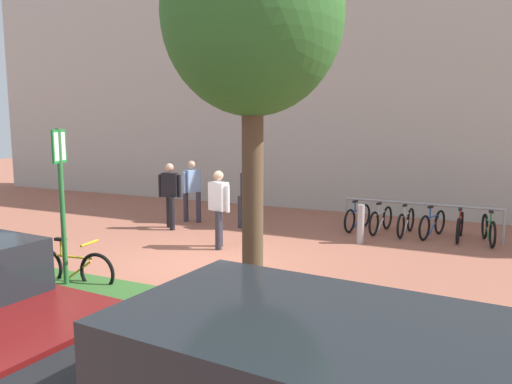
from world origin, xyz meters
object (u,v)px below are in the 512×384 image
object	(u,v)px
person_casual_tan	(219,204)
person_shirt_blue	(192,187)
parking_sign_post	(61,188)
bike_at_sign	(71,268)
bollard_steel	(361,224)
person_suited_dark	(248,191)
tree_sidewalk	(252,18)
bike_rack_cluster	(419,222)
person_suited_navy	(170,192)

from	to	relation	value
person_casual_tan	person_shirt_blue	size ratio (longest dim) A/B	1.00
parking_sign_post	bike_at_sign	world-z (taller)	parking_sign_post
bollard_steel	person_suited_dark	world-z (taller)	person_suited_dark
person_casual_tan	person_shirt_blue	world-z (taller)	same
tree_sidewalk	bike_rack_cluster	size ratio (longest dim) A/B	1.42
person_suited_dark	person_suited_navy	bearing A→B (deg)	-151.63
bike_rack_cluster	bollard_steel	distance (m)	1.76
parking_sign_post	person_suited_navy	size ratio (longest dim) A/B	1.55
parking_sign_post	bike_rack_cluster	distance (m)	8.29
tree_sidewalk	person_suited_dark	distance (m)	7.09
person_shirt_blue	person_suited_navy	xyz separation A→B (m)	(-0.02, -1.00, 0.00)
bike_at_sign	person_casual_tan	size ratio (longest dim) A/B	0.97
bike_at_sign	bollard_steel	world-z (taller)	bollard_steel
person_suited_navy	tree_sidewalk	bearing A→B (deg)	-45.10
parking_sign_post	bike_rack_cluster	bearing A→B (deg)	55.92
person_suited_dark	person_suited_navy	world-z (taller)	same
bike_rack_cluster	person_casual_tan	size ratio (longest dim) A/B	2.18
bike_rack_cluster	person_suited_dark	distance (m)	4.37
tree_sidewalk	person_suited_navy	distance (m)	7.34
bike_rack_cluster	person_suited_navy	xyz separation A→B (m)	(-5.99, -1.93, 0.64)
parking_sign_post	person_shirt_blue	world-z (taller)	parking_sign_post
bike_at_sign	person_suited_navy	bearing A→B (deg)	105.85
tree_sidewalk	person_casual_tan	bearing A→B (deg)	125.93
bollard_steel	person_shirt_blue	bearing A→B (deg)	174.88
bike_rack_cluster	person_suited_navy	distance (m)	6.33
bike_at_sign	bike_rack_cluster	xyz separation A→B (m)	(4.67, 6.57, -0.00)
person_suited_navy	person_shirt_blue	bearing A→B (deg)	88.81
person_casual_tan	person_suited_navy	bearing A→B (deg)	150.79
bike_rack_cluster	person_shirt_blue	xyz separation A→B (m)	(-5.97, -0.93, 0.64)
person_casual_tan	person_suited_dark	xyz separation A→B (m)	(-0.38, 2.17, 0.00)
bike_rack_cluster	person_shirt_blue	bearing A→B (deg)	-171.12
person_suited_dark	bollard_steel	bearing A→B (deg)	-7.28
person_casual_tan	person_suited_dark	size ratio (longest dim) A/B	1.00
tree_sidewalk	parking_sign_post	world-z (taller)	tree_sidewalk
bike_at_sign	person_shirt_blue	size ratio (longest dim) A/B	0.97
bike_rack_cluster	person_suited_navy	world-z (taller)	person_suited_navy
bollard_steel	bike_at_sign	bearing A→B (deg)	-124.42
tree_sidewalk	person_casual_tan	xyz separation A→B (m)	(-2.55, 3.53, -3.04)
bike_rack_cluster	person_suited_dark	bearing A→B (deg)	-166.99
bike_at_sign	person_shirt_blue	xyz separation A→B (m)	(-1.30, 5.64, 0.63)
bike_rack_cluster	person_shirt_blue	world-z (taller)	person_shirt_blue
tree_sidewalk	bollard_steel	world-z (taller)	tree_sidewalk
bollard_steel	person_suited_navy	distance (m)	4.94
parking_sign_post	bike_at_sign	xyz separation A→B (m)	(-0.09, 0.20, -1.38)
tree_sidewalk	bollard_steel	size ratio (longest dim) A/B	5.91
tree_sidewalk	bollard_steel	distance (m)	6.39
bollard_steel	person_shirt_blue	size ratio (longest dim) A/B	0.52
bike_at_sign	person_suited_dark	world-z (taller)	person_suited_dark
person_suited_navy	bike_at_sign	bearing A→B (deg)	-74.15
bike_rack_cluster	bollard_steel	size ratio (longest dim) A/B	4.17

